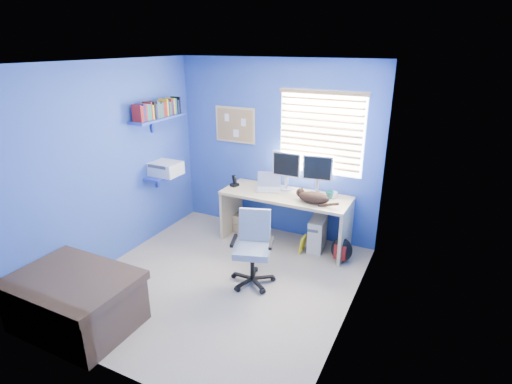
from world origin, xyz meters
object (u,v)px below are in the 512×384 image
at_px(desk, 285,219).
at_px(tower_pc, 317,233).
at_px(office_chair, 253,257).
at_px(laptop, 268,183).
at_px(cat, 314,198).

relative_size(desk, tower_pc, 3.90).
height_order(desk, tower_pc, desk).
distance_m(tower_pc, office_chair, 1.20).
bearing_deg(laptop, tower_pc, -17.31).
relative_size(laptop, tower_pc, 0.73).
height_order(laptop, tower_pc, laptop).
height_order(cat, office_chair, cat).
distance_m(laptop, office_chair, 1.26).
bearing_deg(tower_pc, desk, -179.29).
bearing_deg(tower_pc, office_chair, -117.39).
relative_size(tower_pc, office_chair, 0.52).
height_order(laptop, office_chair, laptop).
xyz_separation_m(laptop, office_chair, (0.31, -1.10, -0.53)).
bearing_deg(office_chair, desk, 91.67).
height_order(tower_pc, office_chair, office_chair).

